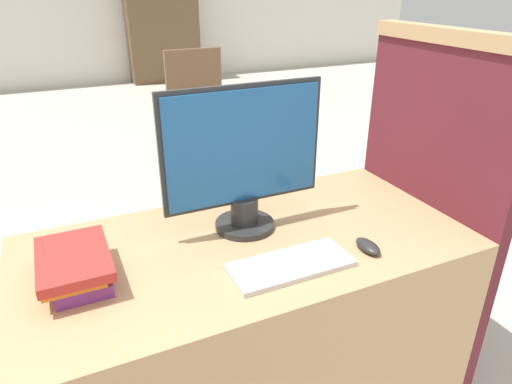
% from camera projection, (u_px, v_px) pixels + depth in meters
% --- Properties ---
extents(desk, '(1.39, 0.69, 0.73)m').
position_uv_depth(desk, '(248.00, 332.00, 1.57)').
color(desk, tan).
rests_on(desk, ground_plane).
extents(carrel_divider, '(0.07, 0.68, 1.33)m').
position_uv_depth(carrel_divider, '(424.00, 213.00, 1.71)').
color(carrel_divider, '#5B1E28').
rests_on(carrel_divider, ground_plane).
extents(monitor, '(0.52, 0.19, 0.47)m').
position_uv_depth(monitor, '(244.00, 159.00, 1.40)').
color(monitor, '#282828').
rests_on(monitor, desk).
extents(keyboard, '(0.35, 0.15, 0.02)m').
position_uv_depth(keyboard, '(291.00, 265.00, 1.29)').
color(keyboard, silver).
rests_on(keyboard, desk).
extents(mouse, '(0.05, 0.10, 0.03)m').
position_uv_depth(mouse, '(368.00, 246.00, 1.37)').
color(mouse, '#262626').
rests_on(mouse, desk).
extents(book_stack, '(0.18, 0.27, 0.09)m').
position_uv_depth(book_stack, '(75.00, 267.00, 1.21)').
color(book_stack, '#7A3384').
rests_on(book_stack, desk).
extents(far_chair, '(0.44, 0.44, 0.99)m').
position_uv_depth(far_chair, '(200.00, 112.00, 3.52)').
color(far_chair, brown).
rests_on(far_chair, ground_plane).
extents(bookshelf_far, '(1.06, 0.32, 1.70)m').
position_uv_depth(bookshelf_far, '(163.00, 24.00, 6.85)').
color(bookshelf_far, brown).
rests_on(bookshelf_far, ground_plane).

